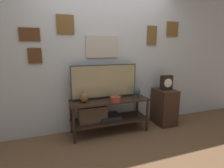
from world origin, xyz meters
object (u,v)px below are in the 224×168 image
(television, at_px, (105,81))
(vase_wide_bowl, at_px, (115,99))
(mantel_clock, at_px, (166,82))
(decorative_bust, at_px, (137,92))
(vase_urn_stoneware, at_px, (84,98))

(television, bearing_deg, vase_wide_bowl, -67.44)
(television, height_order, vase_wide_bowl, television)
(television, distance_m, vase_wide_bowl, 0.38)
(vase_wide_bowl, relative_size, mantel_clock, 0.65)
(decorative_bust, bearing_deg, television, 164.96)
(television, bearing_deg, vase_urn_stoneware, -161.85)
(vase_wide_bowl, height_order, decorative_bust, decorative_bust)
(vase_urn_stoneware, distance_m, decorative_bust, 0.94)
(television, relative_size, decorative_bust, 6.35)
(vase_wide_bowl, relative_size, decorative_bust, 0.97)
(vase_urn_stoneware, bearing_deg, vase_wide_bowl, -14.44)
(vase_wide_bowl, bearing_deg, vase_urn_stoneware, 165.56)
(vase_urn_stoneware, bearing_deg, decorative_bust, -1.31)
(vase_wide_bowl, distance_m, mantel_clock, 1.12)
(vase_urn_stoneware, height_order, decorative_bust, decorative_bust)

